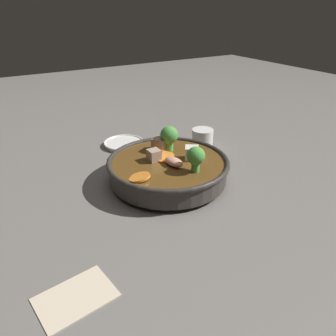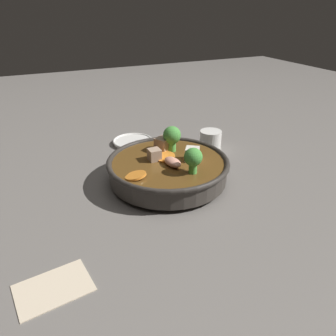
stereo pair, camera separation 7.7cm
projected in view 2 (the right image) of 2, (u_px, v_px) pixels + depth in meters
ground_plane at (168, 182)px, 0.79m from camera, size 3.00×3.00×0.00m
stirfry_bowl at (168, 167)px, 0.77m from camera, size 0.29×0.29×0.12m
side_saucer at (131, 142)px, 0.99m from camera, size 0.12×0.12×0.01m
tea_cup at (210, 140)px, 0.94m from camera, size 0.06×0.06×0.06m
napkin at (53, 288)px, 0.49m from camera, size 0.12×0.09×0.00m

